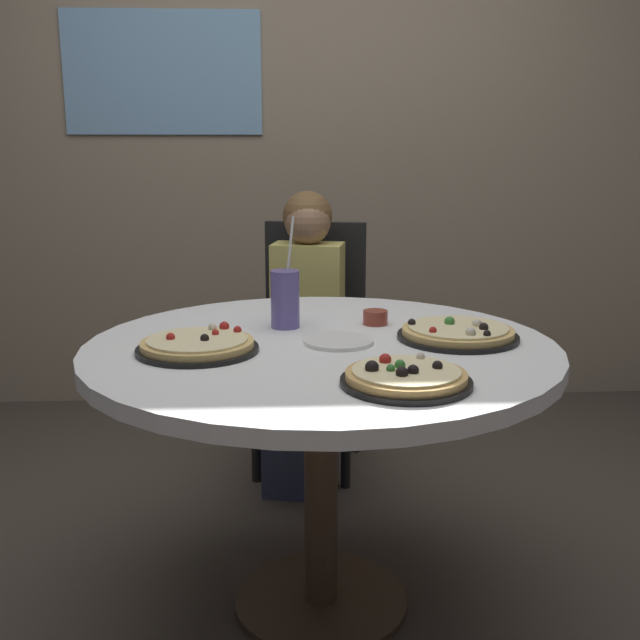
{
  "coord_description": "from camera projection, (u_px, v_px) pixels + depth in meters",
  "views": [
    {
      "loc": [
        -0.1,
        -1.87,
        1.25
      ],
      "look_at": [
        0.0,
        0.05,
        0.8
      ],
      "focal_mm": 42.45,
      "sensor_mm": 36.0,
      "label": 1
    }
  ],
  "objects": [
    {
      "name": "dining_table",
      "position": [
        321.0,
        380.0,
        1.96
      ],
      "size": [
        1.22,
        1.22,
        0.75
      ],
      "color": "white",
      "rests_on": "ground_plane"
    },
    {
      "name": "soda_cup",
      "position": [
        285.0,
        299.0,
        2.09
      ],
      "size": [
        0.08,
        0.08,
        0.31
      ],
      "color": "#6659A5",
      "rests_on": "dining_table"
    },
    {
      "name": "diner_child",
      "position": [
        305.0,
        355.0,
        2.81
      ],
      "size": [
        0.32,
        0.43,
        1.08
      ],
      "color": "#3F4766",
      "rests_on": "ground_plane"
    },
    {
      "name": "pizza_pepperoni",
      "position": [
        406.0,
        377.0,
        1.6
      ],
      "size": [
        0.28,
        0.28,
        0.05
      ],
      "color": "black",
      "rests_on": "dining_table"
    },
    {
      "name": "pizza_veggie",
      "position": [
        458.0,
        333.0,
        1.98
      ],
      "size": [
        0.32,
        0.32,
        0.05
      ],
      "color": "black",
      "rests_on": "dining_table"
    },
    {
      "name": "plate_small",
      "position": [
        338.0,
        341.0,
        1.94
      ],
      "size": [
        0.18,
        0.18,
        0.01
      ],
      "primitive_type": "cylinder",
      "color": "white",
      "rests_on": "dining_table"
    },
    {
      "name": "ground_plane",
      "position": [
        321.0,
        603.0,
        2.11
      ],
      "size": [
        8.0,
        8.0,
        0.0
      ],
      "primitive_type": "plane",
      "color": "#4C4238"
    },
    {
      "name": "pizza_cheese",
      "position": [
        198.0,
        345.0,
        1.86
      ],
      "size": [
        0.3,
        0.3,
        0.05
      ],
      "color": "black",
      "rests_on": "dining_table"
    },
    {
      "name": "wall_with_window",
      "position": [
        299.0,
        100.0,
        3.55
      ],
      "size": [
        5.2,
        0.14,
        2.9
      ],
      "color": "gray",
      "rests_on": "ground_plane"
    },
    {
      "name": "chair_wooden",
      "position": [
        312.0,
        331.0,
        2.98
      ],
      "size": [
        0.47,
        0.47,
        0.95
      ],
      "color": "black",
      "rests_on": "ground_plane"
    },
    {
      "name": "sauce_bowl",
      "position": [
        375.0,
        317.0,
        2.14
      ],
      "size": [
        0.07,
        0.07,
        0.04
      ],
      "primitive_type": "cylinder",
      "color": "brown",
      "rests_on": "dining_table"
    }
  ]
}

